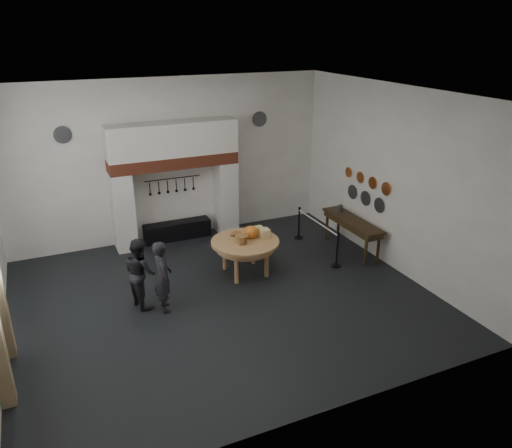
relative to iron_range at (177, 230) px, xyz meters
name	(u,v)px	position (x,y,z in m)	size (l,w,h in m)	color
floor	(223,298)	(0.00, -3.72, -0.25)	(9.00, 8.00, 0.02)	black
ceiling	(218,95)	(0.00, -3.72, 4.25)	(9.00, 8.00, 0.02)	silver
wall_back	(170,160)	(0.00, 0.28, 2.00)	(9.00, 0.02, 4.50)	white
wall_front	(319,291)	(0.00, -7.72, 2.00)	(9.00, 0.02, 4.50)	white
wall_right	(394,179)	(4.50, -3.72, 2.00)	(0.02, 8.00, 4.50)	white
chimney_pier_left	(123,212)	(-1.48, -0.07, 0.82)	(0.55, 0.70, 2.15)	silver
chimney_pier_right	(226,197)	(1.48, -0.07, 0.82)	(0.55, 0.70, 2.15)	silver
hearth_brick_band	(174,161)	(0.00, -0.07, 2.06)	(3.50, 0.72, 0.32)	#9E442B
chimney_hood	(172,139)	(0.00, -0.07, 2.67)	(3.50, 0.70, 0.90)	silver
iron_range	(177,230)	(0.00, 0.00, 0.00)	(1.90, 0.45, 0.50)	black
utensil_rail	(172,178)	(0.00, 0.20, 1.50)	(0.02, 0.02, 1.60)	black
work_table	(245,242)	(0.95, -2.78, 0.59)	(1.67, 1.67, 0.07)	tan
pumpkin	(251,232)	(1.15, -2.68, 0.78)	(0.36, 0.36, 0.31)	orange
cheese_block_big	(265,233)	(1.45, -2.83, 0.74)	(0.22, 0.22, 0.24)	#E1C386
cheese_block_small	(259,230)	(1.43, -2.53, 0.72)	(0.18, 0.18, 0.20)	#EBE78C
wicker_basket	(242,240)	(0.80, -2.93, 0.73)	(0.32, 0.32, 0.22)	#9F723A
bread_loaf	(236,234)	(0.85, -2.43, 0.69)	(0.31, 0.18, 0.13)	#9B5E37
visitor_near	(163,276)	(-1.31, -3.62, 0.55)	(0.58, 0.38, 1.60)	black
visitor_far	(140,272)	(-1.71, -3.22, 0.53)	(0.76, 0.59, 1.57)	black
side_table	(352,221)	(4.10, -2.72, 0.62)	(0.55, 2.20, 0.06)	#372714
pewter_jug	(340,209)	(4.10, -2.12, 0.76)	(0.12, 0.12, 0.22)	#515157
copper_pan_a	(386,189)	(4.46, -3.52, 1.70)	(0.34, 0.34, 0.03)	#C6662D
copper_pan_b	(373,183)	(4.46, -2.97, 1.70)	(0.32, 0.32, 0.03)	#C6662D
copper_pan_c	(360,177)	(4.46, -2.42, 1.70)	(0.30, 0.30, 0.03)	#C6662D
copper_pan_d	(349,172)	(4.46, -1.87, 1.70)	(0.28, 0.28, 0.03)	#C6662D
pewter_plate_left	(379,205)	(4.46, -3.32, 1.20)	(0.40, 0.40, 0.03)	#4C4C51
pewter_plate_mid	(365,198)	(4.46, -2.72, 1.20)	(0.40, 0.40, 0.03)	#4C4C51
pewter_plate_right	(352,192)	(4.46, -2.12, 1.20)	(0.40, 0.40, 0.03)	#4C4C51
pewter_plate_back_left	(63,135)	(-2.70, 0.24, 2.95)	(0.44, 0.44, 0.03)	#4C4C51
pewter_plate_back_right	(260,119)	(2.70, 0.24, 2.95)	(0.44, 0.44, 0.03)	#4C4C51
barrier_post_near	(337,250)	(3.21, -3.40, 0.20)	(0.05, 0.05, 0.90)	black
barrier_post_far	(299,223)	(3.21, -1.40, 0.20)	(0.05, 0.05, 0.90)	black
barrier_rope	(318,222)	(3.21, -2.40, 0.60)	(0.04, 0.04, 2.00)	white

